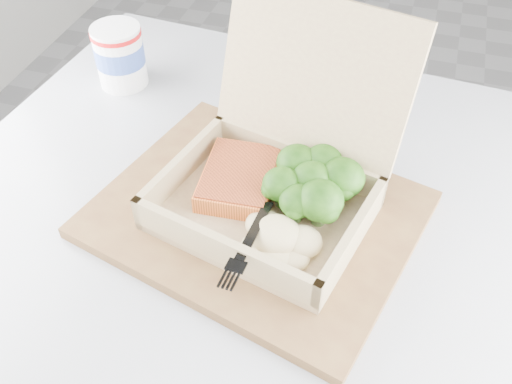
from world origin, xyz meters
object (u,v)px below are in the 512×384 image
(cafe_table, at_px, (252,324))
(serving_tray, at_px, (256,214))
(paper_cup, at_px, (120,54))
(takeout_container, at_px, (280,163))

(cafe_table, height_order, serving_tray, serving_tray)
(paper_cup, bearing_deg, serving_tray, -37.40)
(takeout_container, bearing_deg, serving_tray, -106.70)
(takeout_container, bearing_deg, cafe_table, -91.45)
(cafe_table, bearing_deg, takeout_container, 75.34)
(cafe_table, relative_size, serving_tray, 2.49)
(takeout_container, relative_size, paper_cup, 3.02)
(takeout_container, distance_m, paper_cup, 0.36)
(serving_tray, bearing_deg, cafe_table, -85.08)
(cafe_table, height_order, paper_cup, paper_cup)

